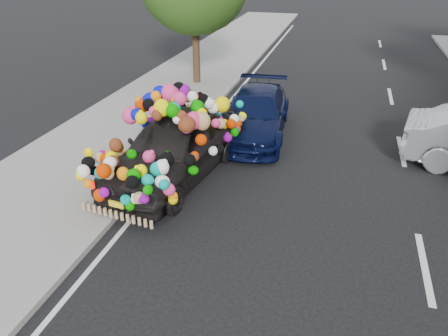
# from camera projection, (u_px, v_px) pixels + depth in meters

# --- Properties ---
(ground) EXTENTS (100.00, 100.00, 0.00)m
(ground) POSITION_uv_depth(u_px,v_px,m) (226.00, 234.00, 8.47)
(ground) COLOR black
(ground) RESTS_ON ground
(sidewalk) EXTENTS (4.00, 60.00, 0.12)m
(sidewalk) POSITION_uv_depth(u_px,v_px,m) (35.00, 201.00, 9.47)
(sidewalk) COLOR gray
(sidewalk) RESTS_ON ground
(kerb) EXTENTS (0.15, 60.00, 0.13)m
(kerb) POSITION_uv_depth(u_px,v_px,m) (116.00, 214.00, 9.00)
(kerb) COLOR gray
(kerb) RESTS_ON ground
(lane_markings) EXTENTS (6.00, 50.00, 0.01)m
(lane_markings) POSITION_uv_depth(u_px,v_px,m) (425.00, 267.00, 7.61)
(lane_markings) COLOR silver
(lane_markings) RESTS_ON ground
(plush_art_car) EXTENTS (2.88, 5.00, 2.19)m
(plush_art_car) POSITION_uv_depth(u_px,v_px,m) (174.00, 133.00, 10.10)
(plush_art_car) COLOR black
(plush_art_car) RESTS_ON ground
(navy_sedan) EXTENTS (2.13, 4.53, 1.28)m
(navy_sedan) POSITION_uv_depth(u_px,v_px,m) (255.00, 114.00, 12.65)
(navy_sedan) COLOR black
(navy_sedan) RESTS_ON ground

